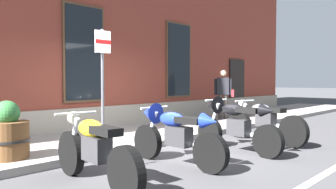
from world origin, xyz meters
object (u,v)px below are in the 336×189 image
(motorcycle_yellow_naked, at_px, (94,150))
(parking_sign, at_px, (103,69))
(motorcycle_blue_sport, at_px, (173,131))
(motorcycle_black_sport, at_px, (233,122))
(motorcycle_grey_naked, at_px, (263,121))
(pedestrian_dark_jacket, at_px, (223,92))
(barrel_planter, at_px, (7,135))

(motorcycle_yellow_naked, xyz_separation_m, parking_sign, (1.48, 1.84, 1.14))
(motorcycle_blue_sport, relative_size, motorcycle_black_sport, 0.99)
(motorcycle_blue_sport, distance_m, parking_sign, 2.11)
(motorcycle_yellow_naked, distance_m, motorcycle_black_sport, 3.17)
(motorcycle_grey_naked, xyz_separation_m, pedestrian_dark_jacket, (2.40, 2.69, 0.56))
(motorcycle_yellow_naked, height_order, barrel_planter, barrel_planter)
(motorcycle_grey_naked, bearing_deg, motorcycle_black_sport, -178.35)
(motorcycle_blue_sport, bearing_deg, motorcycle_yellow_naked, -179.28)
(motorcycle_black_sport, bearing_deg, pedestrian_dark_jacket, 36.22)
(motorcycle_yellow_naked, xyz_separation_m, barrel_planter, (-0.38, 1.86, 0.04))
(motorcycle_blue_sport, height_order, pedestrian_dark_jacket, pedestrian_dark_jacket)
(motorcycle_yellow_naked, height_order, pedestrian_dark_jacket, pedestrian_dark_jacket)
(motorcycle_blue_sport, bearing_deg, pedestrian_dark_jacket, 25.80)
(barrel_planter, bearing_deg, motorcycle_grey_naked, -21.85)
(motorcycle_black_sport, height_order, parking_sign, parking_sign)
(pedestrian_dark_jacket, bearing_deg, motorcycle_yellow_naked, -159.33)
(motorcycle_black_sport, relative_size, motorcycle_grey_naked, 0.93)
(motorcycle_black_sport, xyz_separation_m, barrel_planter, (-3.54, 1.99, -0.07))
(pedestrian_dark_jacket, bearing_deg, motorcycle_black_sport, -143.78)
(motorcycle_yellow_naked, bearing_deg, motorcycle_black_sport, -2.36)
(motorcycle_black_sport, xyz_separation_m, pedestrian_dark_jacket, (3.73, 2.73, 0.46))
(barrel_planter, bearing_deg, motorcycle_yellow_naked, -78.49)
(motorcycle_black_sport, bearing_deg, motorcycle_blue_sport, 174.68)
(motorcycle_grey_naked, bearing_deg, parking_sign, 147.31)
(motorcycle_black_sport, height_order, motorcycle_grey_naked, motorcycle_black_sport)
(motorcycle_yellow_naked, relative_size, motorcycle_black_sport, 1.03)
(motorcycle_grey_naked, distance_m, pedestrian_dark_jacket, 3.65)
(motorcycle_black_sport, distance_m, parking_sign, 2.80)
(motorcycle_yellow_naked, relative_size, motorcycle_grey_naked, 0.96)
(motorcycle_yellow_naked, relative_size, parking_sign, 0.92)
(motorcycle_blue_sport, bearing_deg, motorcycle_black_sport, -5.32)
(motorcycle_yellow_naked, height_order, motorcycle_grey_naked, motorcycle_yellow_naked)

